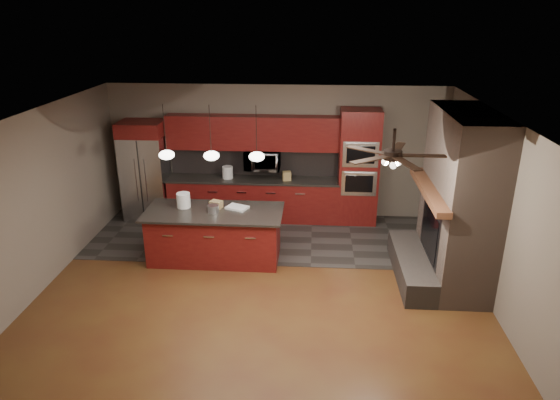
# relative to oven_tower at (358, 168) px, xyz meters

# --- Properties ---
(ground) EXTENTS (7.00, 7.00, 0.00)m
(ground) POSITION_rel_oven_tower_xyz_m (-1.70, -2.69, -1.19)
(ground) COLOR brown
(ground) RESTS_ON ground
(ceiling) EXTENTS (7.00, 6.00, 0.02)m
(ceiling) POSITION_rel_oven_tower_xyz_m (-1.70, -2.69, 1.61)
(ceiling) COLOR white
(ceiling) RESTS_ON back_wall
(back_wall) EXTENTS (7.00, 0.02, 2.80)m
(back_wall) POSITION_rel_oven_tower_xyz_m (-1.70, 0.31, 0.21)
(back_wall) COLOR #74675C
(back_wall) RESTS_ON ground
(right_wall) EXTENTS (0.02, 6.00, 2.80)m
(right_wall) POSITION_rel_oven_tower_xyz_m (1.80, -2.69, 0.21)
(right_wall) COLOR #74675C
(right_wall) RESTS_ON ground
(left_wall) EXTENTS (0.02, 6.00, 2.80)m
(left_wall) POSITION_rel_oven_tower_xyz_m (-5.20, -2.69, 0.21)
(left_wall) COLOR #74675C
(left_wall) RESTS_ON ground
(slate_tile_patch) EXTENTS (7.00, 2.40, 0.01)m
(slate_tile_patch) POSITION_rel_oven_tower_xyz_m (-1.70, -0.89, -1.19)
(slate_tile_patch) COLOR #383532
(slate_tile_patch) RESTS_ON ground
(fireplace_column) EXTENTS (1.30, 2.10, 2.80)m
(fireplace_column) POSITION_rel_oven_tower_xyz_m (1.34, -2.29, 0.11)
(fireplace_column) COLOR #725D51
(fireplace_column) RESTS_ON ground
(back_cabinetry) EXTENTS (3.59, 0.64, 2.20)m
(back_cabinetry) POSITION_rel_oven_tower_xyz_m (-2.18, 0.05, -0.30)
(back_cabinetry) COLOR maroon
(back_cabinetry) RESTS_ON ground
(oven_tower) EXTENTS (0.80, 0.63, 2.38)m
(oven_tower) POSITION_rel_oven_tower_xyz_m (0.00, 0.00, 0.00)
(oven_tower) COLOR maroon
(oven_tower) RESTS_ON ground
(microwave) EXTENTS (0.73, 0.41, 0.50)m
(microwave) POSITION_rel_oven_tower_xyz_m (-1.98, 0.06, 0.11)
(microwave) COLOR silver
(microwave) RESTS_ON back_cabinetry
(refrigerator) EXTENTS (0.90, 0.75, 2.09)m
(refrigerator) POSITION_rel_oven_tower_xyz_m (-4.42, -0.07, -0.14)
(refrigerator) COLOR silver
(refrigerator) RESTS_ON ground
(kitchen_island) EXTENTS (2.42, 1.10, 0.92)m
(kitchen_island) POSITION_rel_oven_tower_xyz_m (-2.64, -1.86, -0.73)
(kitchen_island) COLOR maroon
(kitchen_island) RESTS_ON ground
(white_bucket) EXTENTS (0.30, 0.30, 0.26)m
(white_bucket) POSITION_rel_oven_tower_xyz_m (-3.20, -1.71, -0.14)
(white_bucket) COLOR white
(white_bucket) RESTS_ON kitchen_island
(paint_can) EXTENTS (0.22, 0.22, 0.13)m
(paint_can) POSITION_rel_oven_tower_xyz_m (-2.63, -1.91, -0.21)
(paint_can) COLOR silver
(paint_can) RESTS_ON kitchen_island
(paint_tray) EXTENTS (0.44, 0.38, 0.04)m
(paint_tray) POSITION_rel_oven_tower_xyz_m (-2.25, -1.71, -0.25)
(paint_tray) COLOR white
(paint_tray) RESTS_ON kitchen_island
(cardboard_box) EXTENTS (0.24, 0.21, 0.13)m
(cardboard_box) POSITION_rel_oven_tower_xyz_m (-2.62, -1.71, -0.21)
(cardboard_box) COLOR #A28553
(cardboard_box) RESTS_ON kitchen_island
(counter_bucket) EXTENTS (0.25, 0.25, 0.25)m
(counter_bucket) POSITION_rel_oven_tower_xyz_m (-2.70, 0.01, -0.16)
(counter_bucket) COLOR white
(counter_bucket) RESTS_ON back_cabinetry
(counter_box) EXTENTS (0.19, 0.16, 0.19)m
(counter_box) POSITION_rel_oven_tower_xyz_m (-1.46, -0.04, -0.20)
(counter_box) COLOR tan
(counter_box) RESTS_ON back_cabinetry
(pendant_left) EXTENTS (0.26, 0.26, 0.92)m
(pendant_left) POSITION_rel_oven_tower_xyz_m (-3.35, -1.99, 0.77)
(pendant_left) COLOR black
(pendant_left) RESTS_ON ceiling
(pendant_center) EXTENTS (0.26, 0.26, 0.92)m
(pendant_center) POSITION_rel_oven_tower_xyz_m (-2.60, -1.99, 0.77)
(pendant_center) COLOR black
(pendant_center) RESTS_ON ceiling
(pendant_right) EXTENTS (0.26, 0.26, 0.92)m
(pendant_right) POSITION_rel_oven_tower_xyz_m (-1.85, -1.99, 0.77)
(pendant_right) COLOR black
(pendant_right) RESTS_ON ceiling
(ceiling_fan) EXTENTS (1.27, 1.33, 0.41)m
(ceiling_fan) POSITION_rel_oven_tower_xyz_m (0.10, -3.49, 1.27)
(ceiling_fan) COLOR black
(ceiling_fan) RESTS_ON ceiling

